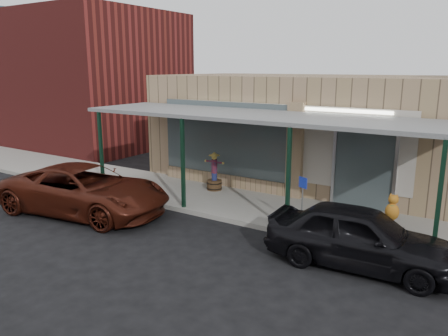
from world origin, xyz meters
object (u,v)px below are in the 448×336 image
Objects in this scene: barrel_scarecrow at (214,177)px; handicap_sign at (302,196)px; barrel_pumpkin at (358,224)px; car_maroon at (85,190)px; parked_sedan at (360,236)px.

handicap_sign is at bearing -46.18° from barrel_scarecrow.
barrel_pumpkin is at bearing 44.19° from handicap_sign.
handicap_sign is 6.76m from car_maroon.
car_maroon is at bearing -137.26° from handicap_sign.
handicap_sign reaches higher than barrel_pumpkin.
parked_sedan is at bearing -92.60° from car_maroon.
parked_sedan reaches higher than barrel_scarecrow.
car_maroon is (-6.42, -2.09, -0.33)m from handicap_sign.
handicap_sign is (-1.43, -0.51, 0.71)m from barrel_pumpkin.
barrel_pumpkin is 0.44× the size of handicap_sign.
car_maroon is at bearing 92.96° from parked_sedan.
parked_sedan is 8.42m from car_maroon.
barrel_scarecrow is 2.17× the size of barrel_pumpkin.
barrel_scarecrow reaches higher than barrel_pumpkin.
barrel_pumpkin is 8.28m from car_maroon.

